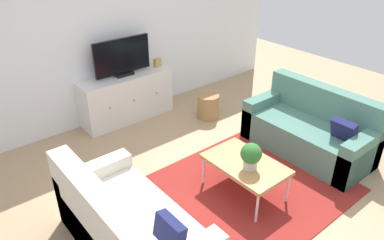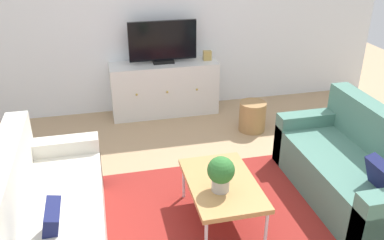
# 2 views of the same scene
# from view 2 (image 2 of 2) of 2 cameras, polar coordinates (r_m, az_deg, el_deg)

# --- Properties ---
(ground_plane) EXTENTS (10.00, 10.00, 0.00)m
(ground_plane) POSITION_cam_2_polar(r_m,az_deg,el_deg) (3.99, 2.32, -12.31)
(ground_plane) COLOR tan
(wall_back) EXTENTS (6.40, 0.12, 2.70)m
(wall_back) POSITION_cam_2_polar(r_m,az_deg,el_deg) (5.74, -4.39, 14.59)
(wall_back) COLOR white
(wall_back) RESTS_ON ground_plane
(area_rug) EXTENTS (2.50, 1.90, 0.01)m
(area_rug) POSITION_cam_2_polar(r_m,az_deg,el_deg) (3.87, 2.93, -13.57)
(area_rug) COLOR maroon
(area_rug) RESTS_ON ground_plane
(couch_left_side) EXTENTS (0.80, 1.66, 0.87)m
(couch_left_side) POSITION_cam_2_polar(r_m,az_deg,el_deg) (3.67, -19.74, -12.16)
(couch_left_side) COLOR beige
(couch_left_side) RESTS_ON ground_plane
(couch_right_side) EXTENTS (0.80, 1.66, 0.87)m
(couch_right_side) POSITION_cam_2_polar(r_m,az_deg,el_deg) (4.30, 21.67, -6.52)
(couch_right_side) COLOR #4C7A6B
(couch_right_side) RESTS_ON ground_plane
(coffee_table) EXTENTS (0.58, 0.92, 0.42)m
(coffee_table) POSITION_cam_2_polar(r_m,az_deg,el_deg) (3.64, 4.15, -8.92)
(coffee_table) COLOR #B7844C
(coffee_table) RESTS_ON ground_plane
(potted_plant) EXTENTS (0.23, 0.23, 0.31)m
(potted_plant) POSITION_cam_2_polar(r_m,az_deg,el_deg) (3.43, 3.99, -7.21)
(potted_plant) COLOR #B7B2A8
(potted_plant) RESTS_ON coffee_table
(tv_console) EXTENTS (1.45, 0.47, 0.73)m
(tv_console) POSITION_cam_2_polar(r_m,az_deg,el_deg) (5.75, -3.82, 4.36)
(tv_console) COLOR silver
(tv_console) RESTS_ON ground_plane
(flat_screen_tv) EXTENTS (0.90, 0.16, 0.56)m
(flat_screen_tv) POSITION_cam_2_polar(r_m,az_deg,el_deg) (5.57, -4.05, 10.60)
(flat_screen_tv) COLOR black
(flat_screen_tv) RESTS_ON tv_console
(mantel_clock) EXTENTS (0.11, 0.07, 0.13)m
(mantel_clock) POSITION_cam_2_polar(r_m,az_deg,el_deg) (5.73, 2.10, 8.86)
(mantel_clock) COLOR tan
(mantel_clock) RESTS_ON tv_console
(wicker_basket) EXTENTS (0.34, 0.34, 0.38)m
(wicker_basket) POSITION_cam_2_polar(r_m,az_deg,el_deg) (5.37, 8.30, 0.51)
(wicker_basket) COLOR #9E7547
(wicker_basket) RESTS_ON ground_plane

